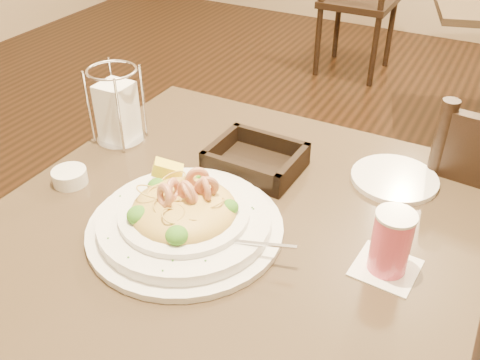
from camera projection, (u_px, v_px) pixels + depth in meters
The scene contains 7 objects.
main_table at pixel (236, 306), 1.16m from camera, with size 0.90×0.90×0.76m.
pasta_bowl at pixel (184, 216), 0.98m from camera, with size 0.40×0.37×0.12m.
drink_glass at pixel (391, 243), 0.88m from camera, with size 0.11×0.11×0.12m.
bread_basket at pixel (256, 161), 1.16m from camera, with size 0.19×0.16×0.05m.
napkin_caddy at pixel (117, 110), 1.23m from camera, with size 0.11×0.11×0.18m.
side_plate at pixel (394, 179), 1.13m from camera, with size 0.18×0.18×0.01m, color white.
butter_ramekin at pixel (70, 177), 1.12m from camera, with size 0.07×0.07×0.03m, color white.
Camera 1 is at (0.39, -0.70, 1.40)m, focal length 40.00 mm.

